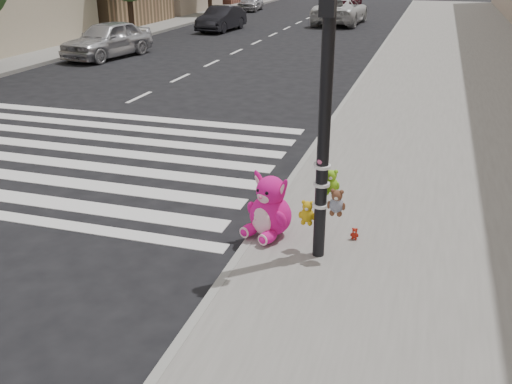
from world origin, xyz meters
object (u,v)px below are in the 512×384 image
at_px(car_dark_far, 222,19).
at_px(red_teddy, 355,234).
at_px(car_white_near, 340,11).
at_px(car_silver_far, 107,39).
at_px(signal_pole, 325,137).
at_px(pink_bunny, 269,210).

bearing_deg(car_dark_far, red_teddy, -61.13).
relative_size(car_dark_far, car_white_near, 0.71).
relative_size(red_teddy, car_dark_far, 0.05).
xyz_separation_m(car_silver_far, car_white_near, (7.16, 14.88, 0.05)).
xyz_separation_m(signal_pole, car_silver_far, (-11.68, 14.21, -1.09)).
distance_m(pink_bunny, red_teddy, 1.28).
xyz_separation_m(car_dark_far, car_white_near, (5.76, 5.20, 0.12)).
bearing_deg(red_teddy, signal_pole, -125.04).
height_order(pink_bunny, car_white_near, car_white_near).
xyz_separation_m(signal_pole, car_dark_far, (-10.28, 23.90, -1.17)).
bearing_deg(signal_pole, car_white_near, 98.83).
height_order(red_teddy, car_silver_far, car_silver_far).
relative_size(signal_pole, pink_bunny, 4.11).
relative_size(pink_bunny, car_silver_far, 0.22).
xyz_separation_m(pink_bunny, car_silver_far, (-10.85, 13.85, 0.20)).
relative_size(signal_pole, car_silver_far, 0.92).
height_order(car_dark_far, car_white_near, car_white_near).
bearing_deg(pink_bunny, signal_pole, -0.03).
relative_size(pink_bunny, car_white_near, 0.17).
relative_size(signal_pole, car_dark_far, 1.00).
height_order(signal_pole, pink_bunny, signal_pole).
bearing_deg(red_teddy, car_silver_far, 130.86).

